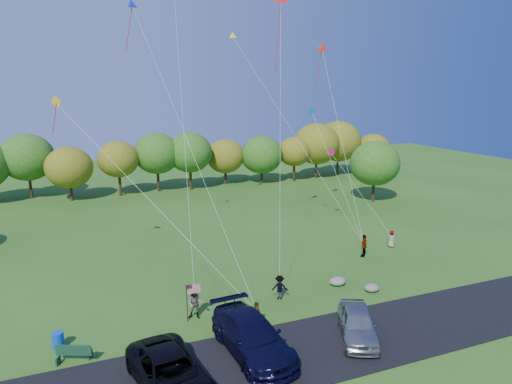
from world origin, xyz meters
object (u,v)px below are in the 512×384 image
at_px(flyer_a, 257,315).
at_px(flyer_e, 391,239).
at_px(minivan_dark, 170,373).
at_px(park_bench, 74,353).
at_px(flyer_c, 280,287).
at_px(flyer_d, 364,246).
at_px(trash_barrel, 58,340).
at_px(minivan_silver, 358,324).
at_px(flyer_b, 195,303).
at_px(minivan_navy, 252,336).

bearing_deg(flyer_a, flyer_e, -22.73).
bearing_deg(minivan_dark, park_bench, 127.88).
distance_m(flyer_c, flyer_d, 10.69).
distance_m(flyer_d, trash_barrel, 23.76).
height_order(flyer_c, flyer_d, flyer_d).
relative_size(flyer_e, park_bench, 0.85).
distance_m(minivan_dark, trash_barrel, 7.56).
xyz_separation_m(flyer_a, flyer_c, (2.76, 2.88, 0.02)).
bearing_deg(park_bench, flyer_c, 36.01).
xyz_separation_m(flyer_d, park_bench, (-22.37, -7.14, -0.40)).
bearing_deg(minivan_silver, flyer_b, 170.68).
relative_size(minivan_navy, flyer_d, 3.49).
relative_size(flyer_c, flyer_e, 1.07).
relative_size(minivan_navy, flyer_b, 3.36).
distance_m(minivan_navy, flyer_e, 20.39).
bearing_deg(minivan_silver, trash_barrel, -172.17).
relative_size(flyer_e, trash_barrel, 1.67).
xyz_separation_m(minivan_dark, minivan_navy, (4.57, 1.43, 0.10)).
distance_m(flyer_b, trash_barrel, 7.65).
relative_size(minivan_dark, park_bench, 3.44).
xyz_separation_m(minivan_dark, flyer_a, (5.83, 3.83, -0.12)).
height_order(minivan_navy, flyer_e, minivan_navy).
bearing_deg(minivan_navy, flyer_d, 31.11).
distance_m(flyer_a, flyer_d, 14.48).
relative_size(flyer_c, flyer_d, 0.87).
relative_size(flyer_b, flyer_c, 1.19).
bearing_deg(flyer_b, flyer_a, -13.43).
xyz_separation_m(minivan_dark, flyer_d, (18.29, 11.19, 0.02)).
height_order(minivan_navy, flyer_d, minivan_navy).
distance_m(minivan_silver, flyer_e, 16.16).
distance_m(minivan_silver, flyer_a, 5.67).
distance_m(minivan_navy, flyer_b, 5.12).
relative_size(flyer_a, flyer_b, 0.82).
distance_m(flyer_e, trash_barrel, 27.48).
bearing_deg(minivan_navy, minivan_dark, -166.97).
height_order(minivan_silver, flyer_c, minivan_silver).
bearing_deg(minivan_dark, minivan_navy, 10.12).
xyz_separation_m(minivan_silver, flyer_c, (-1.97, 6.02, -0.06)).
height_order(flyer_a, park_bench, flyer_a).
height_order(park_bench, trash_barrel, park_bench).
relative_size(minivan_silver, trash_barrel, 5.28).
xyz_separation_m(flyer_a, trash_barrel, (-10.67, 1.95, -0.34)).
xyz_separation_m(flyer_e, trash_barrel, (-26.71, -6.43, -0.30)).
bearing_deg(minivan_silver, flyer_d, 79.75).
xyz_separation_m(flyer_a, flyer_d, (12.47, 7.36, 0.15)).
xyz_separation_m(minivan_navy, park_bench, (-8.64, 2.63, -0.47)).
height_order(minivan_dark, minivan_silver, minivan_dark).
bearing_deg(flyer_c, flyer_e, -134.91).
relative_size(flyer_a, trash_barrel, 1.74).
relative_size(flyer_b, flyer_d, 1.04).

